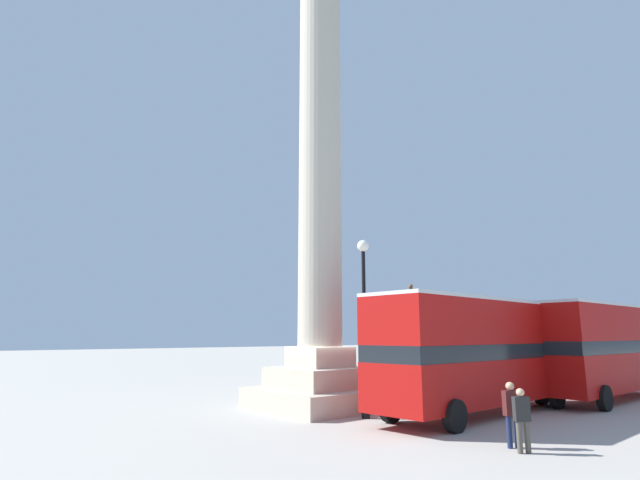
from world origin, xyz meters
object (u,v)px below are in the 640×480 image
Objects in this scene: bus_a at (601,347)px; street_lamp at (364,312)px; bus_b at (478,350)px; pedestrian_near_lamp at (512,411)px; monument_column at (320,213)px; pedestrian_by_plinth at (522,418)px; equestrian_statue at (413,357)px.

bus_a is 12.62m from street_lamp.
pedestrian_near_lamp is at bearing -142.27° from bus_b.
monument_column is 8.58m from bus_b.
pedestrian_by_plinth is (-1.02, -9.36, -7.35)m from monument_column.
street_lamp is (-3.87, 2.22, 1.41)m from bus_b.
street_lamp is 6.57m from pedestrian_near_lamp.
pedestrian_by_plinth is at bearing -96.46° from street_lamp.
street_lamp is at bearing -67.23° from pedestrian_by_plinth.
pedestrian_near_lamp is (-12.43, -2.50, -1.46)m from bus_a.
pedestrian_near_lamp is (-0.36, -5.91, -2.84)m from street_lamp.
pedestrian_near_lamp is (-0.65, -8.86, -7.27)m from monument_column.
pedestrian_near_lamp is at bearing -99.61° from equestrian_statue.
bus_a reaches higher than pedestrian_by_plinth.
street_lamp is at bearing -116.52° from equestrian_statue.
street_lamp reaches higher than bus_a.
bus_a is (11.78, -6.37, -5.81)m from monument_column.
bus_b is 1.82× the size of equestrian_statue.
street_lamp is at bearing -73.64° from pedestrian_near_lamp.
pedestrian_by_plinth is at bearing -99.46° from equestrian_statue.
monument_column is at bearing 149.99° from bus_a.
monument_column is at bearing 121.26° from bus_b.
pedestrian_by_plinth is at bearing -96.24° from monument_column.
bus_b is 11.06m from equestrian_statue.
equestrian_statue is (6.65, 8.81, -0.70)m from bus_b.
bus_a is 0.96× the size of bus_b.
bus_a is at bearing -148.83° from pedestrian_near_lamp.
bus_b is at bearing 170.10° from bus_a.
bus_a reaches higher than bus_b.
street_lamp is (-0.30, -2.95, -4.43)m from monument_column.
equestrian_statue is 17.21m from pedestrian_by_plinth.
equestrian_statue reaches higher than pedestrian_near_lamp.
bus_b is at bearing -55.35° from monument_column.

